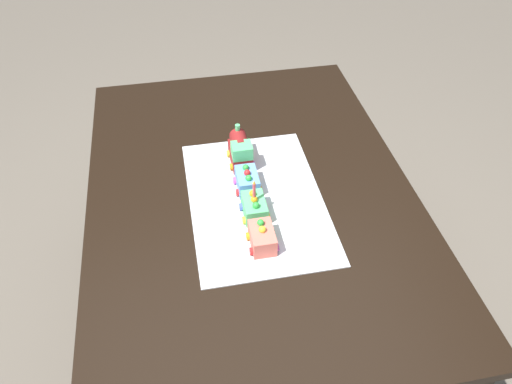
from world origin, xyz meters
TOP-DOWN VIEW (x-y plane):
  - ground_plane at (0.00, 0.00)m, footprint 8.00×8.00m
  - dining_table at (0.00, 0.00)m, footprint 1.40×1.00m
  - cake_board at (0.05, 0.01)m, footprint 0.60×0.40m
  - cake_locomotive at (-0.13, -0.01)m, footprint 0.14×0.08m
  - cake_car_gondola_sky_blue at (-0.01, -0.01)m, footprint 0.10×0.08m
  - cake_car_caboose_mint_green at (0.11, -0.01)m, footprint 0.10×0.08m
  - cake_car_hopper_coral at (0.23, -0.01)m, footprint 0.10×0.08m
  - birthday_candle at (0.11, -0.01)m, footprint 0.01×0.01m

SIDE VIEW (x-z plane):
  - ground_plane at x=0.00m, z-range 0.00..0.00m
  - dining_table at x=0.00m, z-range 0.26..1.00m
  - cake_board at x=0.05m, z-range 0.74..0.74m
  - cake_car_hopper_coral at x=0.23m, z-range 0.74..0.81m
  - cake_car_gondola_sky_blue at x=-0.01m, z-range 0.74..0.81m
  - cake_car_caboose_mint_green at x=0.11m, z-range 0.74..0.81m
  - cake_locomotive at x=-0.13m, z-range 0.73..0.85m
  - birthday_candle at x=0.11m, z-range 0.81..0.88m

